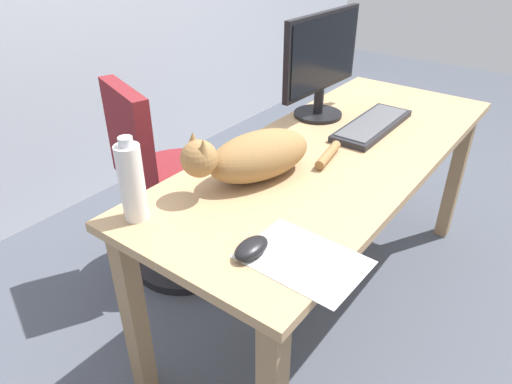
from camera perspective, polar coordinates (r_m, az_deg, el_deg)
The scene contains 9 objects.
ground_plane at distance 2.11m, azimuth 8.12°, elevation -12.27°, with size 8.00×8.00×0.00m, color #474C56.
desk at distance 1.75m, azimuth 9.57°, elevation 2.43°, with size 1.67×0.65×0.71m.
office_chair at distance 2.05m, azimuth -10.56°, elevation -0.57°, with size 0.50×0.48×0.89m.
monitor at distance 1.92m, azimuth 8.06°, elevation 15.50°, with size 0.48×0.20×0.42m.
keyboard at distance 1.91m, azimuth 14.06°, elevation 7.95°, with size 0.44×0.15×0.03m.
cat at distance 1.45m, azimuth -0.28°, elevation 4.48°, with size 0.58×0.29×0.20m.
computer_mouse at distance 1.16m, azimuth -0.57°, elevation -6.87°, with size 0.11×0.06×0.04m, color black.
paper_sheet at distance 1.16m, azimuth 5.83°, elevation -8.20°, with size 0.21×0.30×0.00m, color white.
water_bottle at distance 1.29m, azimuth -14.98°, elevation 1.22°, with size 0.07×0.07×0.24m.
Camera 1 is at (-1.39, -0.68, 1.43)m, focal length 32.66 mm.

